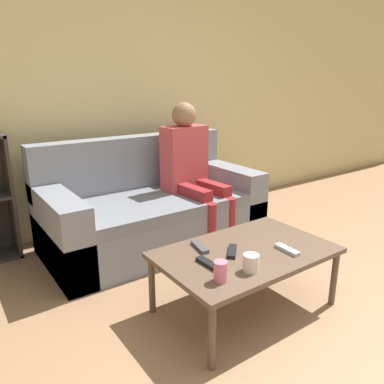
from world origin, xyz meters
TOP-DOWN VIEW (x-y plane):
  - wall_back at (0.00, 2.81)m, footprint 12.00×0.06m
  - couch at (-0.05, 2.16)m, footprint 1.83×0.92m
  - coffee_table at (-0.08, 0.94)m, footprint 1.07×0.68m
  - person_adult at (0.29, 2.08)m, footprint 0.41×0.66m
  - cup_near at (-0.44, 0.75)m, footprint 0.07×0.07m
  - cup_far at (-0.24, 0.74)m, footprint 0.09×0.09m
  - tv_remote_0 at (-0.39, 0.92)m, footprint 0.05×0.17m
  - tv_remote_1 at (0.11, 0.79)m, footprint 0.06×0.17m
  - tv_remote_2 at (-0.18, 0.96)m, footprint 0.15×0.15m
  - tv_remote_3 at (-0.30, 1.12)m, footprint 0.08×0.18m

SIDE VIEW (x-z plane):
  - couch at x=-0.05m, z-range -0.16..0.75m
  - coffee_table at x=-0.08m, z-range 0.17..0.57m
  - tv_remote_0 at x=-0.39m, z-range 0.40..0.42m
  - tv_remote_1 at x=0.11m, z-range 0.40..0.42m
  - tv_remote_2 at x=-0.18m, z-range 0.40..0.42m
  - tv_remote_3 at x=-0.30m, z-range 0.40..0.42m
  - cup_far at x=-0.24m, z-range 0.40..0.50m
  - cup_near at x=-0.44m, z-range 0.40..0.51m
  - person_adult at x=0.29m, z-range 0.10..1.31m
  - wall_back at x=0.00m, z-range 0.00..2.60m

